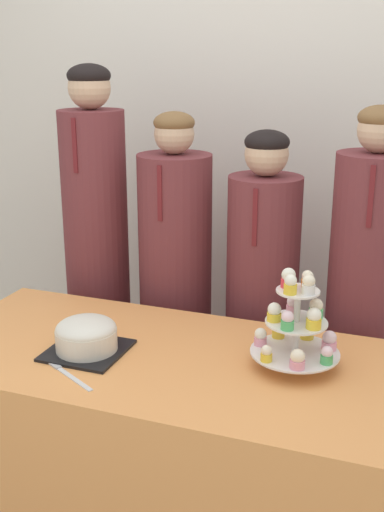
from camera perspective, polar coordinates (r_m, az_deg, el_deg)
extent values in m
cube|color=silver|center=(3.09, 6.24, 11.77)|extent=(9.00, 0.06, 2.70)
cube|color=#EF9951|center=(2.32, -2.31, -16.60)|extent=(1.63, 0.76, 0.70)
cube|color=black|center=(2.19, -9.31, -8.28)|extent=(0.25, 0.25, 0.01)
cylinder|color=silver|center=(2.18, -9.36, -7.32)|extent=(0.21, 0.21, 0.07)
ellipsoid|color=silver|center=(2.16, -9.41, -6.37)|extent=(0.20, 0.20, 0.07)
cube|color=silver|center=(2.03, -10.40, -10.73)|extent=(0.17, 0.10, 0.00)
cube|color=#B2B2B7|center=(2.13, -12.26, -9.39)|extent=(0.08, 0.06, 0.01)
cylinder|color=silver|center=(2.04, 9.23, -6.42)|extent=(0.02, 0.02, 0.26)
cylinder|color=silver|center=(2.08, 9.12, -8.45)|extent=(0.28, 0.28, 0.01)
cylinder|color=silver|center=(2.03, 9.26, -5.82)|extent=(0.20, 0.20, 0.01)
cylinder|color=silver|center=(2.00, 9.40, -3.09)|extent=(0.14, 0.14, 0.01)
cylinder|color=pink|center=(2.10, 6.10, -7.52)|extent=(0.04, 0.04, 0.03)
sphere|color=white|center=(2.09, 6.12, -6.89)|extent=(0.04, 0.04, 0.04)
cylinder|color=yellow|center=(2.00, 6.62, -8.92)|extent=(0.04, 0.04, 0.02)
sphere|color=#F4E5C6|center=(1.99, 6.65, -8.34)|extent=(0.03, 0.03, 0.03)
cylinder|color=pink|center=(1.97, 9.33, -9.46)|extent=(0.05, 0.05, 0.03)
sphere|color=#F4E5C6|center=(1.96, 9.37, -8.78)|extent=(0.04, 0.04, 0.04)
cylinder|color=#4CB766|center=(2.01, 11.87, -8.97)|extent=(0.04, 0.04, 0.03)
sphere|color=silver|center=(2.00, 11.92, -8.34)|extent=(0.04, 0.04, 0.04)
cylinder|color=pink|center=(2.10, 12.09, -7.78)|extent=(0.05, 0.05, 0.03)
sphere|color=silver|center=(2.09, 12.13, -7.11)|extent=(0.05, 0.05, 0.05)
cylinder|color=yellow|center=(2.17, 10.18, -6.83)|extent=(0.04, 0.04, 0.03)
sphere|color=silver|center=(2.16, 10.22, -6.16)|extent=(0.04, 0.04, 0.04)
cylinder|color=yellow|center=(2.16, 7.68, -6.79)|extent=(0.04, 0.04, 0.03)
sphere|color=white|center=(2.15, 7.71, -6.14)|extent=(0.04, 0.04, 0.04)
cylinder|color=yellow|center=(2.02, 7.31, -5.38)|extent=(0.04, 0.04, 0.03)
sphere|color=white|center=(2.01, 7.34, -4.71)|extent=(0.04, 0.04, 0.04)
cylinder|color=#4CB766|center=(1.97, 8.47, -6.08)|extent=(0.04, 0.04, 0.03)
sphere|color=silver|center=(1.96, 8.51, -5.37)|extent=(0.04, 0.04, 0.04)
cylinder|color=yellow|center=(1.99, 10.76, -5.92)|extent=(0.05, 0.05, 0.03)
sphere|color=white|center=(1.98, 10.80, -5.15)|extent=(0.04, 0.04, 0.04)
cylinder|color=#4CB766|center=(2.06, 10.94, -5.03)|extent=(0.04, 0.04, 0.03)
sphere|color=#F4E5C6|center=(2.05, 10.99, -4.31)|extent=(0.04, 0.04, 0.04)
cylinder|color=pink|center=(2.09, 8.93, -4.65)|extent=(0.04, 0.04, 0.03)
sphere|color=silver|center=(2.08, 8.97, -4.03)|extent=(0.04, 0.04, 0.04)
cylinder|color=yellow|center=(1.96, 8.73, -2.91)|extent=(0.04, 0.04, 0.03)
sphere|color=white|center=(1.95, 8.76, -2.17)|extent=(0.04, 0.04, 0.04)
cylinder|color=white|center=(1.96, 10.30, -2.93)|extent=(0.04, 0.04, 0.03)
sphere|color=#F4E5C6|center=(1.96, 10.34, -2.19)|extent=(0.04, 0.04, 0.04)
cylinder|color=orange|center=(2.02, 10.20, -2.39)|extent=(0.04, 0.04, 0.03)
sphere|color=#F4E5C6|center=(2.01, 10.24, -1.76)|extent=(0.04, 0.04, 0.04)
cylinder|color=#E5333D|center=(2.01, 8.55, -2.38)|extent=(0.05, 0.05, 0.03)
sphere|color=white|center=(2.00, 8.58, -1.66)|extent=(0.04, 0.04, 0.04)
cylinder|color=brown|center=(2.91, -8.35, -1.48)|extent=(0.28, 0.28, 1.43)
sphere|color=#D6AD89|center=(2.75, -9.11, 14.55)|extent=(0.18, 0.18, 0.18)
ellipsoid|color=black|center=(2.75, -9.16, 15.56)|extent=(0.18, 0.18, 0.10)
cube|color=maroon|center=(2.65, -10.40, 9.63)|extent=(0.02, 0.01, 0.22)
cylinder|color=brown|center=(2.79, -1.47, -3.98)|extent=(0.31, 0.31, 1.27)
sphere|color=#D6AD89|center=(2.61, -1.59, 10.79)|extent=(0.16, 0.16, 0.16)
ellipsoid|color=brown|center=(2.60, -1.60, 11.77)|extent=(0.17, 0.17, 0.09)
cube|color=maroon|center=(2.50, -2.89, 5.57)|extent=(0.02, 0.01, 0.22)
cylinder|color=brown|center=(2.69, 6.14, -5.64)|extent=(0.29, 0.29, 1.20)
sphere|color=#D6AD89|center=(2.50, 6.65, 8.97)|extent=(0.17, 0.17, 0.17)
ellipsoid|color=black|center=(2.50, 6.69, 10.04)|extent=(0.17, 0.17, 0.09)
cube|color=maroon|center=(2.40, 5.61, 3.41)|extent=(0.02, 0.01, 0.22)
cylinder|color=brown|center=(2.61, 14.99, -5.60)|extent=(0.30, 0.30, 1.31)
sphere|color=#D6AD89|center=(2.42, 16.38, 10.67)|extent=(0.16, 0.16, 0.16)
ellipsoid|color=brown|center=(2.42, 16.47, 11.72)|extent=(0.17, 0.17, 0.09)
cube|color=maroon|center=(2.31, 15.63, 5.09)|extent=(0.02, 0.01, 0.22)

